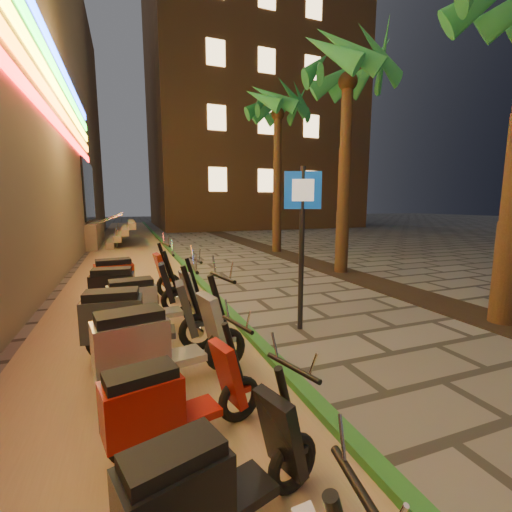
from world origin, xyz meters
name	(u,v)px	position (x,y,z in m)	size (l,w,h in m)	color
ground	(451,441)	(0.00, 0.00, 0.00)	(120.00, 120.00, 0.00)	#474442
parking_strip	(132,268)	(-2.60, 10.00, 0.01)	(3.40, 60.00, 0.01)	#8C7251
green_curb	(183,264)	(-0.90, 10.00, 0.05)	(0.18, 60.00, 0.10)	#225B24
planting_strip	(385,286)	(3.60, 5.00, 0.01)	(1.20, 40.00, 0.02)	black
apartment_block	(245,99)	(9.00, 32.00, 12.50)	(18.00, 16.06, 25.00)	brown
palm_c	(348,80)	(3.60, 7.00, 5.73)	(2.97, 3.02, 6.91)	#472D19
palm_d	(278,114)	(3.60, 12.00, 5.94)	(2.97, 3.02, 7.16)	#472D19
pedestrian_sign	(302,226)	(0.04, 3.03, 1.79)	(0.58, 0.25, 2.76)	black
scooter_4	(209,483)	(-2.30, -0.19, 0.46)	(1.48, 0.77, 1.05)	black
scooter_5	(169,401)	(-2.43, 0.80, 0.46)	(1.50, 0.71, 1.06)	black
scooter_6	(157,343)	(-2.44, 1.86, 0.56)	(1.85, 0.82, 1.30)	black
scooter_7	(135,319)	(-2.66, 2.84, 0.56)	(1.84, 0.66, 1.29)	black
scooter_8	(149,302)	(-2.41, 3.72, 0.54)	(1.77, 0.67, 1.24)	black
scooter_9	(128,290)	(-2.73, 4.68, 0.55)	(1.81, 0.65, 1.27)	black
scooter_10	(128,278)	(-2.72, 5.75, 0.56)	(1.85, 0.72, 1.30)	black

